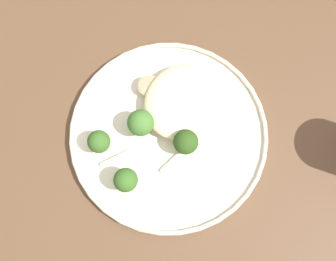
{
  "coord_description": "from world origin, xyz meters",
  "views": [
    {
      "loc": [
        -0.12,
        -0.09,
        1.33
      ],
      "look_at": [
        0.0,
        0.0,
        0.76
      ],
      "focal_mm": 43.98,
      "sensor_mm": 36.0,
      "label": 1
    }
  ],
  "objects": [
    {
      "name": "seared_scallop_on_noodles",
      "position": [
        0.07,
        0.02,
        0.76
      ],
      "size": [
        0.03,
        0.03,
        0.01
      ],
      "color": "beige",
      "rests_on": "dinner_plate"
    },
    {
      "name": "seared_scallop_left_edge",
      "position": [
        0.06,
        -0.01,
        0.76
      ],
      "size": [
        0.03,
        0.03,
        0.01
      ],
      "color": "#E5C689",
      "rests_on": "dinner_plate"
    },
    {
      "name": "broccoli_floret_rear_charred",
      "position": [
        -0.07,
        0.06,
        0.78
      ],
      "size": [
        0.03,
        0.03,
        0.04
      ],
      "color": "#89A356",
      "rests_on": "dinner_plate"
    },
    {
      "name": "broccoli_floret_small_sprig",
      "position": [
        -0.02,
        0.04,
        0.78
      ],
      "size": [
        0.04,
        0.04,
        0.05
      ],
      "color": "#89A356",
      "rests_on": "dinner_plate"
    },
    {
      "name": "onion_sliver_short_strip",
      "position": [
        -0.08,
        0.04,
        0.75
      ],
      "size": [
        0.04,
        0.02,
        0.0
      ],
      "primitive_type": "cube",
      "rotation": [
        0.0,
        0.0,
        5.86
      ],
      "color": "silver",
      "rests_on": "dinner_plate"
    },
    {
      "name": "seared_scallop_right_edge",
      "position": [
        0.06,
        0.05,
        0.76
      ],
      "size": [
        0.03,
        0.03,
        0.02
      ],
      "color": "beige",
      "rests_on": "dinner_plate"
    },
    {
      "name": "broccoli_floret_near_rim",
      "position": [
        -0.0,
        -0.03,
        0.78
      ],
      "size": [
        0.04,
        0.04,
        0.05
      ],
      "color": "#7A994C",
      "rests_on": "dinner_plate"
    },
    {
      "name": "ground",
      "position": [
        0.0,
        0.0,
        0.0
      ],
      "size": [
        6.0,
        6.0,
        0.0
      ],
      "primitive_type": "plane",
      "color": "#47423D"
    },
    {
      "name": "dinner_plate",
      "position": [
        0.0,
        0.0,
        0.75
      ],
      "size": [
        0.29,
        0.29,
        0.02
      ],
      "color": "beige",
      "rests_on": "wooden_dining_table"
    },
    {
      "name": "onion_sliver_long_sliver",
      "position": [
        -0.02,
        -0.03,
        0.75
      ],
      "size": [
        0.06,
        0.01,
        0.0
      ],
      "primitive_type": "cube",
      "rotation": [
        0.0,
        0.0,
        3.01
      ],
      "color": "silver",
      "rests_on": "dinner_plate"
    },
    {
      "name": "broccoli_floret_beside_noodles",
      "position": [
        -0.09,
        0.0,
        0.78
      ],
      "size": [
        0.03,
        0.03,
        0.05
      ],
      "color": "#7A994C",
      "rests_on": "dinner_plate"
    },
    {
      "name": "onion_sliver_pale_crescent",
      "position": [
        -0.09,
        0.0,
        0.75
      ],
      "size": [
        0.02,
        0.05,
        0.0
      ],
      "primitive_type": "cube",
      "rotation": [
        0.0,
        0.0,
        5.09
      ],
      "color": "silver",
      "rests_on": "dinner_plate"
    },
    {
      "name": "seared_scallop_tiny_bay",
      "position": [
        0.04,
        -0.02,
        0.76
      ],
      "size": [
        0.03,
        0.03,
        0.02
      ],
      "color": "#DBB77A",
      "rests_on": "dinner_plate"
    },
    {
      "name": "noodle_bed",
      "position": [
        0.05,
        0.01,
        0.77
      ],
      "size": [
        0.12,
        0.11,
        0.04
      ],
      "color": "beige",
      "rests_on": "dinner_plate"
    },
    {
      "name": "wooden_dining_table",
      "position": [
        0.0,
        0.0,
        0.66
      ],
      "size": [
        1.4,
        1.0,
        0.74
      ],
      "color": "brown",
      "rests_on": "ground"
    },
    {
      "name": "onion_sliver_curled_piece",
      "position": [
        -0.08,
        -0.03,
        0.75
      ],
      "size": [
        0.03,
        0.05,
        0.0
      ],
      "primitive_type": "cube",
      "rotation": [
        0.0,
        0.0,
        5.2
      ],
      "color": "silver",
      "rests_on": "dinner_plate"
    },
    {
      "name": "seared_scallop_rear_pale",
      "position": [
        0.04,
        0.07,
        0.76
      ],
      "size": [
        0.03,
        0.03,
        0.01
      ],
      "color": "beige",
      "rests_on": "dinner_plate"
    },
    {
      "name": "seared_scallop_half_hidden",
      "position": [
        0.01,
        0.01,
        0.76
      ],
      "size": [
        0.03,
        0.03,
        0.01
      ],
      "color": "#E5C689",
      "rests_on": "dinner_plate"
    }
  ]
}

